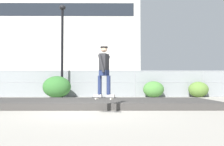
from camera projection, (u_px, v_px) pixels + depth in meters
The scene contains 13 objects.
ground_plane at pixel (89, 113), 8.81m from camera, with size 120.00×120.00×0.00m, color #9E998E.
gravel_berm at pixel (94, 103), 11.29m from camera, with size 10.17×3.78×0.26m, color #3D3A38.
skateboard at pixel (104, 98), 8.59m from camera, with size 0.82×0.45×0.07m.
skater at pixel (104, 68), 8.63m from camera, with size 0.71×0.62×1.69m.
chain_fence at pixel (100, 84), 18.45m from camera, with size 24.34×0.06×1.85m.
street_lamp at pixel (62, 39), 17.67m from camera, with size 0.44×0.44×6.26m.
parked_car_near at pixel (40, 85), 21.24m from camera, with size 4.56×2.27×1.66m.
parked_car_mid at pixel (125, 85), 21.13m from camera, with size 4.46×2.07×1.66m.
parked_car_far at pixel (192, 85), 21.20m from camera, with size 4.48×2.11×1.66m.
library_building at pixel (64, 32), 57.58m from camera, with size 31.92×15.14×24.08m.
shrub_left at pixel (57, 87), 17.27m from camera, with size 1.85×1.52×1.43m.
shrub_center at pixel (154, 89), 17.75m from camera, with size 1.42×1.16×1.09m.
shrub_right at pixel (198, 89), 18.04m from camera, with size 1.38×1.13×1.06m.
Camera 1 is at (0.71, -8.85, 1.03)m, focal length 42.10 mm.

